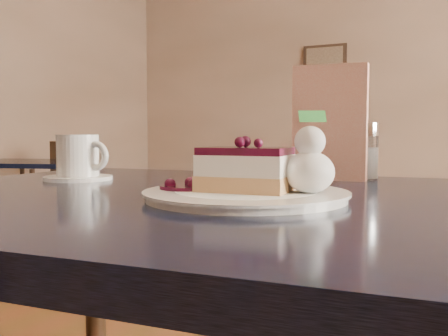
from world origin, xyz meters
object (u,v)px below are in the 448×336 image
at_px(coffee_set, 79,160).
at_px(bg_table_far_left, 28,234).
at_px(dessert_plate, 246,196).
at_px(main_table, 257,249).
at_px(cheesecake_slice, 246,170).

height_order(coffee_set, bg_table_far_left, coffee_set).
bearing_deg(dessert_plate, bg_table_far_left, 142.63).
xyz_separation_m(main_table, coffee_set, (-0.42, 0.07, 0.12)).
bearing_deg(coffee_set, bg_table_far_left, 139.86).
xyz_separation_m(dessert_plate, bg_table_far_left, (-2.96, 2.26, -0.74)).
distance_m(dessert_plate, bg_table_far_left, 3.80).
relative_size(coffee_set, bg_table_far_left, 0.09).
height_order(cheesecake_slice, coffee_set, coffee_set).
bearing_deg(bg_table_far_left, cheesecake_slice, -54.29).
distance_m(main_table, bg_table_far_left, 3.75).
bearing_deg(bg_table_far_left, dessert_plate, -54.29).
bearing_deg(main_table, coffee_set, 165.70).
xyz_separation_m(cheesecake_slice, coffee_set, (-0.43, 0.13, -0.00)).
bearing_deg(coffee_set, main_table, -9.73).
relative_size(cheesecake_slice, bg_table_far_left, 0.08).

